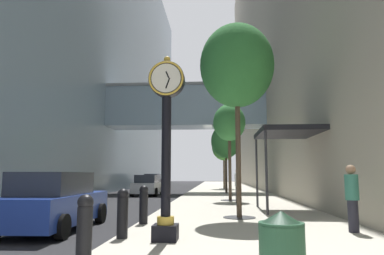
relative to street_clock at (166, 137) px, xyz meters
name	(u,v)px	position (x,y,z in m)	size (l,w,h in m)	color
ground_plane	(188,194)	(-1.27, 21.67, -2.47)	(110.00, 110.00, 0.00)	#262628
sidewalk_right	(226,191)	(2.02, 24.67, -2.40)	(6.59, 80.00, 0.14)	beige
building_block_left	(75,27)	(-12.72, 24.66, 13.63)	(22.91, 80.00, 32.33)	#849EB2
street_clock	(166,137)	(0.00, 0.00, 0.00)	(0.84, 0.55, 4.26)	black
bollard_nearest	(85,227)	(-1.04, -2.19, -1.74)	(0.27, 0.27, 1.14)	black
bollard_second	(123,212)	(-1.04, 0.22, -1.74)	(0.27, 0.27, 1.14)	black
bollard_third	(144,204)	(-1.04, 2.63, -1.74)	(0.27, 0.27, 1.14)	black
street_tree_near	(237,66)	(1.91, 4.34, 2.99)	(2.64, 2.64, 6.87)	#333335
street_tree_mid_near	(229,123)	(1.91, 12.42, 2.06)	(1.87, 1.87, 5.52)	#333335
street_tree_mid_far	(226,141)	(1.91, 20.49, 1.75)	(2.37, 2.37, 5.47)	#333335
street_tree_far	(224,147)	(1.91, 28.56, 1.93)	(2.45, 2.45, 5.70)	#333335
pedestrian_walking	(352,196)	(4.63, 1.45, -1.42)	(0.37, 0.37, 1.71)	#23232D
pedestrian_by_clock	(238,185)	(2.26, 10.65, -1.39)	(0.40, 0.40, 1.76)	#23232D
storefront_awning	(286,134)	(4.08, 6.91, 0.81)	(2.40, 3.60, 3.30)	black
car_silver_near	(148,185)	(-4.11, 18.96, -1.71)	(1.95, 4.01, 1.56)	#B7BABF
car_black_mid	(153,181)	(-6.34, 33.61, -1.67)	(2.04, 4.07, 1.66)	black
car_blue_far	(55,202)	(-3.55, 2.11, -1.66)	(2.02, 4.57, 1.67)	navy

